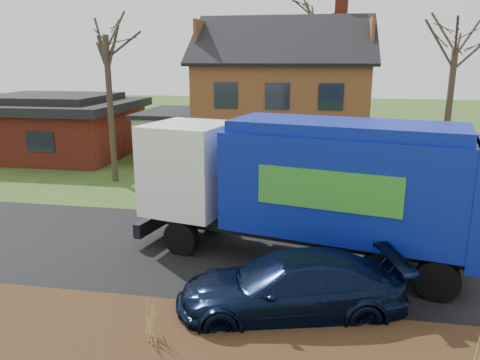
# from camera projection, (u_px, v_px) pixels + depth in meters

# --- Properties ---
(ground) EXTENTS (120.00, 120.00, 0.00)m
(ground) POSITION_uv_depth(u_px,v_px,m) (179.00, 249.00, 14.67)
(ground) COLOR #314F1A
(ground) RESTS_ON ground
(road) EXTENTS (80.00, 7.00, 0.02)m
(road) POSITION_uv_depth(u_px,v_px,m) (179.00, 249.00, 14.67)
(road) COLOR black
(road) RESTS_ON ground
(mulch_verge) EXTENTS (80.00, 3.50, 0.30)m
(mulch_verge) POSITION_uv_depth(u_px,v_px,m) (102.00, 343.00, 9.58)
(mulch_verge) COLOR black
(mulch_verge) RESTS_ON ground
(main_house) EXTENTS (12.95, 8.95, 9.26)m
(main_house) POSITION_uv_depth(u_px,v_px,m) (275.00, 91.00, 26.65)
(main_house) COLOR beige
(main_house) RESTS_ON ground
(ranch_house) EXTENTS (9.80, 8.20, 3.70)m
(ranch_house) POSITION_uv_depth(u_px,v_px,m) (53.00, 126.00, 28.63)
(ranch_house) COLOR maroon
(ranch_house) RESTS_ON ground
(garbage_truck) EXTENTS (10.06, 4.70, 4.17)m
(garbage_truck) POSITION_uv_depth(u_px,v_px,m) (307.00, 182.00, 13.34)
(garbage_truck) COLOR black
(garbage_truck) RESTS_ON ground
(silver_sedan) EXTENTS (4.41, 2.15, 1.39)m
(silver_sedan) POSITION_uv_depth(u_px,v_px,m) (212.00, 185.00, 19.48)
(silver_sedan) COLOR #9EA1A6
(silver_sedan) RESTS_ON ground
(navy_wagon) EXTENTS (5.56, 3.39, 1.51)m
(navy_wagon) POSITION_uv_depth(u_px,v_px,m) (290.00, 287.00, 10.65)
(navy_wagon) COLOR black
(navy_wagon) RESTS_ON ground
(tree_front_west) EXTENTS (3.20, 3.20, 9.52)m
(tree_front_west) POSITION_uv_depth(u_px,v_px,m) (104.00, 11.00, 20.87)
(tree_front_west) COLOR #3A2E22
(tree_front_west) RESTS_ON ground
(tree_front_east) EXTENTS (3.22, 3.22, 8.96)m
(tree_front_east) POSITION_uv_depth(u_px,v_px,m) (458.00, 23.00, 20.28)
(tree_front_east) COLOR #412F27
(tree_front_east) RESTS_ON ground
(tree_back) EXTENTS (3.57, 3.57, 11.29)m
(tree_back) POSITION_uv_depth(u_px,v_px,m) (318.00, 3.00, 31.43)
(tree_back) COLOR #3D3324
(tree_back) RESTS_ON ground
(grass_clump_mid) EXTENTS (0.31, 0.26, 0.88)m
(grass_clump_mid) POSITION_uv_depth(u_px,v_px,m) (153.00, 320.00, 9.36)
(grass_clump_mid) COLOR tan
(grass_clump_mid) RESTS_ON mulch_verge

